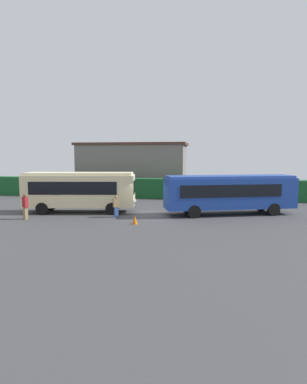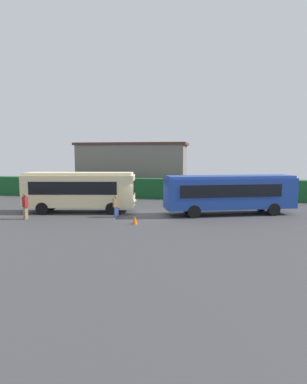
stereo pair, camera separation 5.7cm
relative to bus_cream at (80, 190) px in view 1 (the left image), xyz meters
The scene contains 9 objects.
ground_plane 6.00m from the bus_cream, ahead, with size 64.00×64.00×0.00m, color #424244.
bus_cream is the anchor object (origin of this frame).
bus_blue 12.29m from the bus_cream, ahead, with size 10.64×5.58×3.15m.
person_left 4.57m from the bus_cream, 130.00° to the right, with size 0.51×0.44×1.93m.
person_center 2.57m from the bus_cream, 105.83° to the left, with size 0.48×0.37×1.86m.
person_right 3.99m from the bus_cream, 22.70° to the right, with size 0.53×0.49×1.69m.
hedge_row 11.56m from the bus_cream, 60.45° to the left, with size 44.00×1.65×2.18m, color #1A5428.
depot_building 14.80m from the bus_cream, 86.35° to the left, with size 13.69×5.92×6.27m.
traffic_cone 6.88m from the bus_cream, 33.64° to the right, with size 0.36×0.36×0.60m, color orange.
Camera 1 is at (5.00, -24.90, 4.78)m, focal length 30.23 mm.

